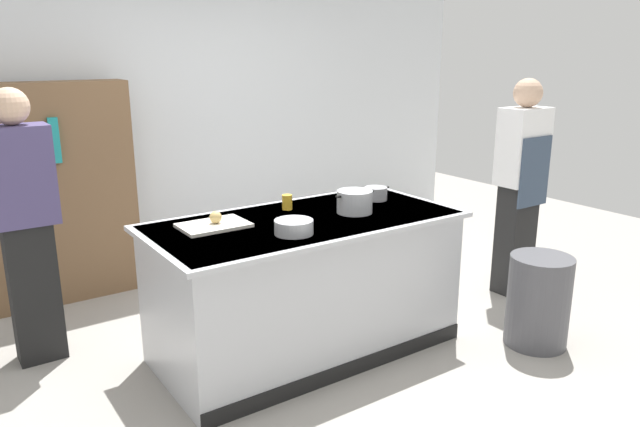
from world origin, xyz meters
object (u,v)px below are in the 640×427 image
at_px(juice_cup, 287,202).
at_px(bookshelf, 60,194).
at_px(trash_bin, 538,301).
at_px(onion, 216,217).
at_px(stock_pot, 355,202).
at_px(sauce_pan, 376,193).
at_px(person_guest, 25,222).
at_px(mixing_bowl, 294,227).
at_px(person_chef, 520,183).

distance_m(juice_cup, bookshelf, 1.90).
distance_m(trash_bin, bookshelf, 3.59).
height_order(onion, trash_bin, onion).
xyz_separation_m(stock_pot, trash_bin, (0.97, -0.76, -0.66)).
relative_size(sauce_pan, person_guest, 0.13).
distance_m(onion, sauce_pan, 1.22).
xyz_separation_m(onion, trash_bin, (1.85, -0.98, -0.65)).
bearing_deg(sauce_pan, bookshelf, 136.57).
height_order(onion, stock_pot, stock_pot).
relative_size(juice_cup, bookshelf, 0.06).
distance_m(onion, mixing_bowl, 0.50).
bearing_deg(stock_pot, sauce_pan, 29.47).
bearing_deg(onion, stock_pot, -13.91).
bearing_deg(person_guest, bookshelf, 149.48).
distance_m(sauce_pan, person_chef, 1.29).
xyz_separation_m(stock_pot, juice_cup, (-0.32, 0.32, -0.02)).
bearing_deg(person_guest, stock_pot, 55.22).
distance_m(stock_pot, juice_cup, 0.45).
distance_m(person_chef, person_guest, 3.55).
relative_size(stock_pot, juice_cup, 2.98).
bearing_deg(trash_bin, person_guest, 148.91).
bearing_deg(bookshelf, juice_cup, -54.30).
distance_m(mixing_bowl, person_guest, 1.66).
xyz_separation_m(onion, mixing_bowl, (0.31, -0.39, -0.02)).
height_order(mixing_bowl, person_chef, person_chef).
height_order(trash_bin, bookshelf, bookshelf).
xyz_separation_m(stock_pot, person_guest, (-1.82, 0.93, -0.06)).
xyz_separation_m(stock_pot, person_chef, (1.59, -0.07, -0.06)).
distance_m(sauce_pan, mixing_bowl, 0.98).
xyz_separation_m(trash_bin, person_chef, (0.62, 0.69, 0.60)).
height_order(juice_cup, bookshelf, bookshelf).
height_order(sauce_pan, person_chef, person_chef).
bearing_deg(person_guest, sauce_pan, 63.30).
relative_size(mixing_bowl, juice_cup, 2.26).
bearing_deg(juice_cup, bookshelf, 125.70).
relative_size(stock_pot, mixing_bowl, 1.32).
distance_m(stock_pot, person_guest, 2.04).
distance_m(onion, stock_pot, 0.91).
height_order(onion, juice_cup, juice_cup).
xyz_separation_m(juice_cup, trash_bin, (1.29, -1.07, -0.64)).
xyz_separation_m(onion, person_chef, (2.47, -0.29, -0.04)).
bearing_deg(stock_pot, person_guest, 153.03).
height_order(juice_cup, person_chef, person_chef).
relative_size(sauce_pan, mixing_bowl, 1.00).
bearing_deg(mixing_bowl, sauce_pan, 21.75).
bearing_deg(mixing_bowl, person_guest, 138.50).
xyz_separation_m(juice_cup, person_chef, (1.91, -0.38, -0.04)).
distance_m(mixing_bowl, juice_cup, 0.55).
distance_m(sauce_pan, person_guest, 2.28).
relative_size(mixing_bowl, bookshelf, 0.13).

